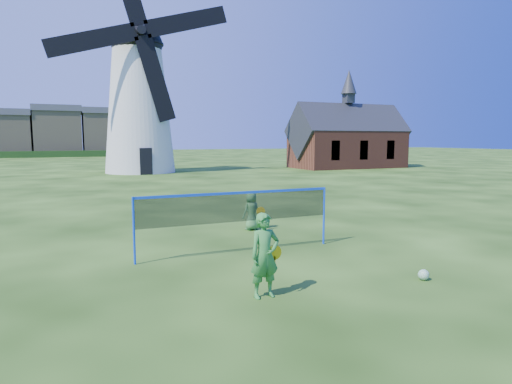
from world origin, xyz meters
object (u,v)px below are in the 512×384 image
at_px(windmill, 139,100).
at_px(badminton_net, 237,208).
at_px(player_boy, 252,211).
at_px(player_girl, 265,256).
at_px(chapel, 347,140).
at_px(play_ball, 424,275).

bearing_deg(windmill, badminton_net, -94.00).
bearing_deg(badminton_net, player_boy, 60.23).
height_order(badminton_net, player_girl, badminton_net).
distance_m(windmill, chapel, 20.29).
height_order(windmill, chapel, windmill).
bearing_deg(chapel, windmill, 175.26).
distance_m(windmill, play_ball, 32.39).
height_order(chapel, badminton_net, chapel).
bearing_deg(player_boy, badminton_net, 48.34).
distance_m(windmill, player_girl, 31.98).
distance_m(badminton_net, player_boy, 2.92).
bearing_deg(windmill, player_boy, -91.24).
bearing_deg(chapel, player_boy, -130.23).
bearing_deg(play_ball, player_girl, 173.20).
xyz_separation_m(chapel, player_girl, (-22.56, -29.77, -1.93)).
relative_size(windmill, badminton_net, 3.63).
bearing_deg(player_boy, chapel, -142.12).
distance_m(windmill, player_boy, 26.46).
distance_m(badminton_net, player_girl, 3.15).
distance_m(chapel, player_girl, 37.40).
xyz_separation_m(badminton_net, play_ball, (2.70, -3.46, -1.03)).
xyz_separation_m(player_boy, play_ball, (1.28, -5.95, -0.48)).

